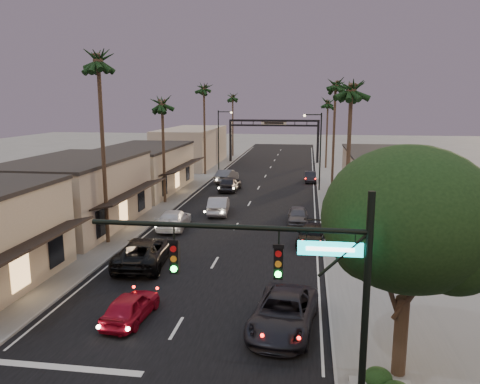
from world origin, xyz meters
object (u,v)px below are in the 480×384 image
(arch, at_px, (274,130))
(palm_ra, at_px, (352,84))
(traffic_signal, at_px, (301,279))
(palm_far, at_px, (233,95))
(curbside_black, at_px, (311,235))
(palm_lb, at_px, (98,55))
(palm_ld, at_px, (204,86))
(corner_tree, at_px, (411,225))
(palm_lc, at_px, (162,99))
(curbside_near, at_px, (284,313))
(streetlight_left, at_px, (220,136))
(streetlight_right, at_px, (318,145))
(palm_rb, at_px, (336,81))
(palm_rc, at_px, (328,100))
(oncoming_red, at_px, (131,306))
(oncoming_pickup, at_px, (144,252))
(oncoming_silver, at_px, (219,205))

(arch, height_order, palm_ra, palm_ra)
(traffic_signal, xyz_separation_m, palm_far, (-13.99, 74.00, 6.36))
(curbside_black, bearing_deg, palm_lb, -165.87)
(palm_ld, bearing_deg, corner_tree, -69.19)
(corner_tree, distance_m, palm_lc, 34.09)
(traffic_signal, height_order, palm_ld, palm_ld)
(palm_lb, distance_m, curbside_near, 21.67)
(streetlight_left, xyz_separation_m, palm_far, (-1.38, 20.00, 6.11))
(streetlight_right, relative_size, palm_ld, 0.63)
(traffic_signal, relative_size, arch, 0.56)
(palm_far, bearing_deg, palm_rb, -63.57)
(arch, relative_size, curbside_near, 2.61)
(palm_rb, height_order, curbside_near, palm_rb)
(palm_ra, height_order, palm_rc, palm_ra)
(palm_ld, xyz_separation_m, oncoming_red, (6.22, -44.48, -11.72))
(streetlight_right, bearing_deg, streetlight_left, 136.79)
(palm_far, bearing_deg, palm_lc, -90.41)
(palm_lc, relative_size, palm_rc, 1.00)
(arch, height_order, curbside_near, arch)
(palm_ra, bearing_deg, oncoming_pickup, -155.22)
(palm_lc, bearing_deg, oncoming_red, -76.28)
(oncoming_silver, bearing_deg, arch, -99.34)
(corner_tree, height_order, oncoming_silver, corner_tree)
(streetlight_left, height_order, oncoming_red, streetlight_left)
(streetlight_left, distance_m, palm_lc, 22.65)
(arch, distance_m, streetlight_right, 25.94)
(streetlight_left, distance_m, palm_lb, 36.93)
(traffic_signal, bearing_deg, palm_ra, 81.72)
(palm_ld, bearing_deg, palm_rc, 27.62)
(palm_lb, bearing_deg, palm_rc, 67.73)
(palm_lb, xyz_separation_m, palm_ld, (0.00, 33.00, -0.97))
(streetlight_right, xyz_separation_m, palm_ra, (1.68, -21.00, 6.11))
(streetlight_left, relative_size, oncoming_red, 2.22)
(palm_rc, relative_size, palm_far, 0.92)
(traffic_signal, bearing_deg, curbside_near, 96.93)
(palm_rc, distance_m, curbside_black, 41.13)
(streetlight_right, xyz_separation_m, oncoming_pickup, (-11.29, -26.99, -4.46))
(palm_rb, bearing_deg, palm_rc, 90.00)
(streetlight_left, xyz_separation_m, palm_rb, (15.52, -14.00, 7.09))
(corner_tree, xyz_separation_m, arch, (-9.48, 62.55, -0.45))
(streetlight_right, relative_size, palm_lc, 0.74)
(corner_tree, height_order, palm_far, palm_far)
(palm_rc, height_order, curbside_black, palm_rc)
(palm_ra, xyz_separation_m, palm_far, (-16.90, 54.00, 0.00))
(oncoming_pickup, relative_size, curbside_black, 1.35)
(corner_tree, xyz_separation_m, streetlight_left, (-16.40, 50.55, -0.65))
(palm_ld, bearing_deg, palm_lb, -90.00)
(palm_rb, relative_size, oncoming_pickup, 2.26)
(palm_ra, bearing_deg, palm_rb, 90.00)
(oncoming_red, xyz_separation_m, oncoming_silver, (0.10, 21.73, 0.12))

